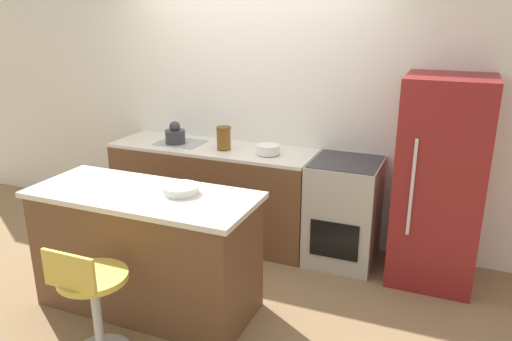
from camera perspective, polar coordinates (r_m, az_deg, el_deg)
name	(u,v)px	position (r m, az deg, el deg)	size (l,w,h in m)	color
ground_plane	(227,254)	(4.74, -3.34, -9.55)	(14.00, 14.00, 0.00)	#8E704C
wall_back	(254,105)	(4.89, -0.19, 7.54)	(8.00, 0.06, 2.60)	white
back_counter	(213,192)	(4.94, -4.90, -2.47)	(1.99, 0.62, 0.94)	brown
kitchen_island	(147,250)	(3.88, -12.40, -8.86)	(1.69, 0.71, 0.93)	brown
oven_range	(343,212)	(4.53, 9.96, -4.64)	(0.60, 0.63, 0.94)	#B7B2A8
refrigerator	(440,182)	(4.29, 20.24, -1.28)	(0.67, 0.68, 1.71)	maroon
stool_chair	(93,301)	(3.43, -18.17, -14.02)	(0.44, 0.44, 0.84)	#B7B7BC
kettle	(175,135)	(4.91, -9.22, 4.06)	(0.19, 0.19, 0.22)	#333338
mixing_bowl	(268,149)	(4.50, 1.40, 2.43)	(0.21, 0.21, 0.08)	white
canister_jar	(224,138)	(4.66, -3.71, 3.75)	(0.14, 0.14, 0.21)	brown
fruit_bowl	(181,189)	(3.61, -8.60, -2.14)	(0.26, 0.26, 0.06)	white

